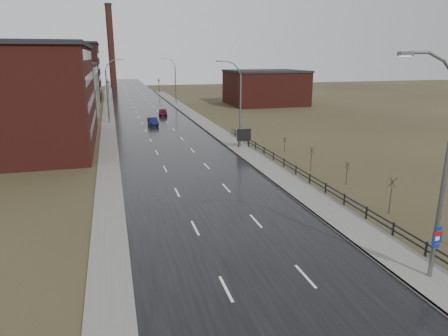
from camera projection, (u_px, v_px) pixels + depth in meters
ground at (300, 330)px, 17.88m from camera, size 320.00×320.00×0.00m
road at (155, 123)px, 73.49m from camera, size 14.00×300.00×0.06m
sidewalk_right at (241, 149)px, 52.54m from camera, size 3.20×180.00×0.18m
curb_right at (230, 149)px, 52.14m from camera, size 0.16×180.00×0.18m
sidewalk_left at (108, 125)px, 71.35m from camera, size 2.40×260.00×0.12m
warehouse_near at (3, 96)px, 52.31m from camera, size 22.44×28.56×13.50m
warehouse_mid at (58, 89)px, 84.08m from camera, size 16.32×20.40×10.50m
warehouse_far at (50, 72)px, 109.92m from camera, size 26.52×24.48×15.50m
building_right at (265, 87)px, 100.62m from camera, size 18.36×16.32×8.50m
smokestack at (111, 46)px, 151.17m from camera, size 2.70×2.70×30.70m
streetlight_main at (440, 174)px, 20.30m from camera, size 3.91×0.29×12.11m
streetlight_right_mid at (238, 104)px, 51.89m from camera, size 3.36×0.28×11.35m
streetlight_left at (109, 91)px, 71.77m from camera, size 3.36×0.28×11.35m
streetlight_right_far at (174, 81)px, 101.94m from camera, size 3.36×0.28×11.35m
guardrail at (313, 180)px, 37.34m from camera, size 0.10×53.05×1.10m
shrub_c at (391, 194)px, 30.70m from camera, size 0.70×0.74×3.00m
shrub_d at (347, 172)px, 37.89m from camera, size 0.54×0.57×2.27m
shrub_e at (311, 158)px, 42.36m from camera, size 0.62×0.65×2.61m
shrub_f at (285, 144)px, 50.68m from camera, size 0.48×0.50×1.99m
billboard at (244, 136)px, 52.51m from camera, size 1.92×0.17×2.65m
traffic_light_left at (108, 80)px, 125.79m from camera, size 0.58×2.73×5.30m
traffic_light_right at (159, 79)px, 129.95m from camera, size 0.58×2.73×5.30m
car_near at (153, 122)px, 70.51m from camera, size 1.67×4.18×1.35m
car_far at (163, 112)px, 82.36m from camera, size 2.20×4.49×1.47m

